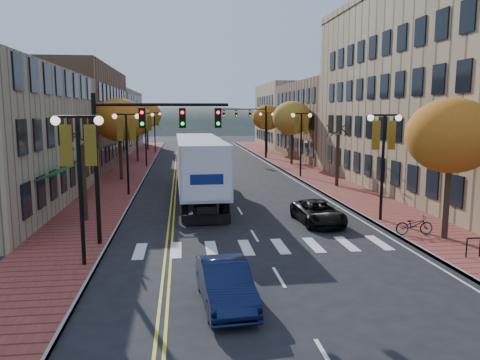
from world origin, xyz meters
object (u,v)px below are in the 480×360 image
object	(u,v)px
semi_truck	(198,163)
navy_sedan	(225,283)
black_suv	(318,212)
bicycle	(414,225)

from	to	relation	value
semi_truck	navy_sedan	distance (m)	18.79
navy_sedan	black_suv	bearing A→B (deg)	54.95
navy_sedan	black_suv	size ratio (longest dim) A/B	0.93
semi_truck	black_suv	world-z (taller)	semi_truck
semi_truck	black_suv	bearing A→B (deg)	-53.89
navy_sedan	bicycle	xyz separation A→B (m)	(10.04, 6.94, -0.07)
navy_sedan	bicycle	world-z (taller)	navy_sedan
navy_sedan	bicycle	size ratio (longest dim) A/B	2.31
semi_truck	black_suv	xyz separation A→B (m)	(6.34, -8.36, -1.94)
semi_truck	bicycle	size ratio (longest dim) A/B	9.49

